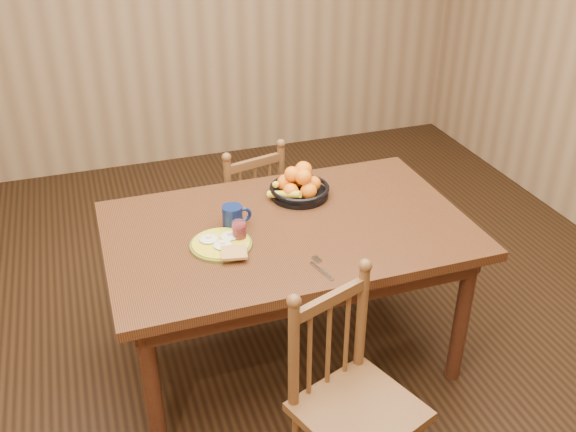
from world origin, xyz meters
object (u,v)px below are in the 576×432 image
object	(u,v)px
chair_near	(352,401)
breakfast_plate	(222,244)
coffee_mug	(234,216)
fruit_bowl	(299,186)
chair_far	(245,215)
dining_table	(288,242)

from	to	relation	value
chair_near	breakfast_plate	xyz separation A→B (m)	(-0.30, 0.71, 0.32)
chair_near	coffee_mug	xyz separation A→B (m)	(-0.21, 0.85, 0.36)
breakfast_plate	fruit_bowl	bearing A→B (deg)	34.76
chair_far	chair_near	xyz separation A→B (m)	(-0.00, -1.49, 0.02)
chair_near	fruit_bowl	size ratio (longest dim) A/B	3.10
coffee_mug	fruit_bowl	bearing A→B (deg)	25.17
chair_far	chair_near	bearing A→B (deg)	76.29
dining_table	fruit_bowl	distance (m)	0.32
dining_table	chair_far	xyz separation A→B (m)	(-0.01, 0.72, -0.24)
chair_near	coffee_mug	bearing A→B (deg)	83.93
chair_far	breakfast_plate	distance (m)	0.91
chair_near	coffee_mug	size ratio (longest dim) A/B	6.75
chair_near	breakfast_plate	world-z (taller)	chair_near
coffee_mug	fruit_bowl	distance (m)	0.41
chair_near	breakfast_plate	size ratio (longest dim) A/B	3.04
chair_near	fruit_bowl	bearing A→B (deg)	61.31
chair_far	breakfast_plate	xyz separation A→B (m)	(-0.31, -0.79, 0.34)
dining_table	chair_near	world-z (taller)	chair_near
fruit_bowl	chair_near	bearing A→B (deg)	-98.61
coffee_mug	fruit_bowl	world-z (taller)	fruit_bowl
coffee_mug	fruit_bowl	size ratio (longest dim) A/B	0.46
breakfast_plate	chair_far	bearing A→B (deg)	68.79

